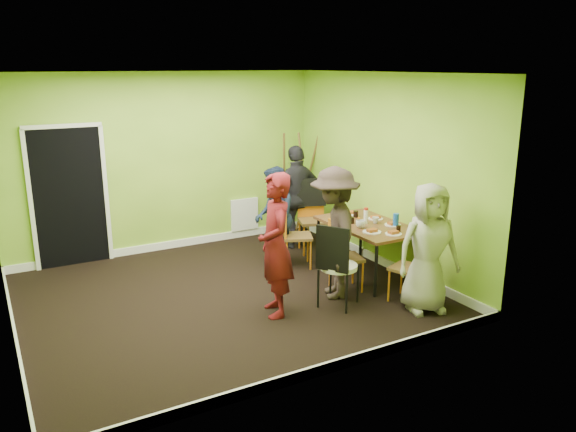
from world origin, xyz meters
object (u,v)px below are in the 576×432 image
chair_back_end (311,200)px  easel (299,184)px  thermos (366,217)px  person_left_far (274,217)px  orange_bottle (359,220)px  person_left_near (334,233)px  dining_table (369,228)px  chair_left_far (292,230)px  chair_left_near (341,252)px  blue_bottle (396,220)px  chair_front_end (414,263)px  person_standing (275,245)px  person_front_end (428,248)px  person_back_end (297,197)px  chair_bentwood (336,262)px

chair_back_end → easel: (0.20, 0.75, 0.09)m
thermos → person_left_far: bearing=133.7°
orange_bottle → person_left_near: (-0.75, -0.49, 0.05)m
dining_table → orange_bottle: 0.17m
chair_left_far → person_left_near: (-0.07, -1.21, 0.29)m
dining_table → chair_left_near: (-0.65, -0.28, -0.16)m
chair_back_end → person_left_far: (-0.89, -0.41, -0.07)m
chair_left_far → blue_bottle: 1.52m
chair_left_near → chair_front_end: (0.56, -0.78, -0.01)m
chair_front_end → person_left_near: bearing=116.7°
person_standing → person_front_end: size_ratio=1.09×
person_left_near → person_front_end: person_left_near is taller
chair_left_near → person_back_end: size_ratio=0.57×
orange_bottle → person_front_end: bearing=-90.5°
chair_left_near → person_back_end: bearing=-179.1°
person_left_far → person_back_end: 0.96m
dining_table → person_front_end: 1.31m
chair_left_near → person_front_end: 1.18m
chair_bentwood → person_standing: 0.80m
dining_table → person_standing: (-1.74, -0.50, 0.16)m
person_standing → chair_bentwood: bearing=88.4°
person_left_near → person_front_end: (0.73, -0.91, -0.05)m
thermos → person_standing: (-1.71, -0.53, 0.01)m
chair_left_far → easel: size_ratio=0.54×
blue_bottle → person_standing: 2.00m
chair_back_end → person_standing: person_standing is taller
easel → person_back_end: 0.66m
chair_left_near → person_standing: person_standing is taller
blue_bottle → dining_table: bearing=132.6°
chair_left_near → dining_table: bearing=127.1°
thermos → blue_bottle: thermos is taller
chair_back_end → chair_front_end: 2.49m
dining_table → chair_back_end: chair_back_end is taller
easel → orange_bottle: size_ratio=22.26×
chair_bentwood → person_back_end: (0.80, 2.32, 0.24)m
person_front_end → chair_left_far: bearing=124.0°
person_standing → person_back_end: person_standing is taller
person_left_near → person_standing: bearing=-59.7°
dining_table → person_left_near: person_left_near is taller
dining_table → chair_front_end: bearing=-95.0°
orange_bottle → person_left_near: size_ratio=0.05×
person_back_end → easel: bearing=-128.0°
dining_table → chair_left_far: 1.13m
chair_back_end → chair_left_near: bearing=90.4°
thermos → orange_bottle: thermos is taller
thermos → person_front_end: size_ratio=0.12×
easel → person_left_far: (-1.09, -1.16, -0.16)m
person_standing → chair_left_far: bearing=158.0°
dining_table → person_standing: size_ratio=0.87×
person_left_near → chair_left_near: bearing=143.8°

